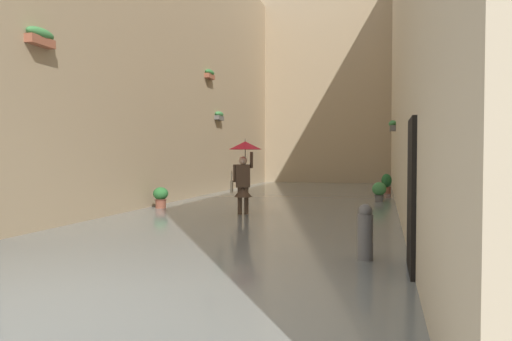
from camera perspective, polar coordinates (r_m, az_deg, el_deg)
name	(u,v)px	position (r m, az deg, el deg)	size (l,w,h in m)	color
ground_plane	(285,204)	(16.23, 3.58, -4.16)	(60.00, 60.00, 0.00)	gray
flood_water	(285,203)	(16.22, 3.58, -3.99)	(8.20, 29.37, 0.10)	slate
building_facade_left	(427,21)	(16.41, 20.28, 16.78)	(2.04, 27.37, 11.92)	beige
building_facade_right	(164,57)	(18.04, -11.27, 13.54)	(2.04, 27.37, 10.74)	tan
building_facade_far	(328,68)	(29.06, 8.82, 12.30)	(11.00, 1.80, 13.97)	tan
person_wading	(244,165)	(12.62, -1.49, 0.65)	(0.90, 0.90, 2.15)	#4C4233
potted_plant_far_left	(386,184)	(20.33, 15.72, -1.63)	(0.42, 0.42, 0.93)	brown
potted_plant_near_left	(379,191)	(16.67, 14.88, -2.48)	(0.48, 0.48, 0.77)	#66605B
potted_plant_near_right	(161,197)	(14.46, -11.62, -3.23)	(0.46, 0.46, 0.73)	brown
mooring_bollard	(365,235)	(7.36, 13.26, -7.71)	(0.24, 0.24, 0.96)	slate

